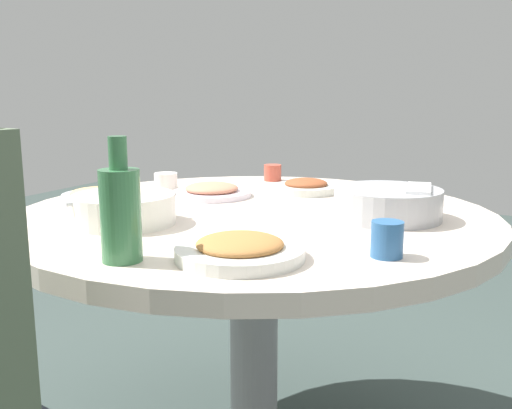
{
  "coord_description": "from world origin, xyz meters",
  "views": [
    {
      "loc": [
        -1.33,
        -0.67,
        1.07
      ],
      "look_at": [
        -0.05,
        -0.03,
        0.78
      ],
      "focal_mm": 40.92,
      "sensor_mm": 36.0,
      "label": 1
    }
  ],
  "objects_px": {
    "rice_bowl": "(388,203)",
    "dish_shrimp": "(212,191)",
    "green_bottle": "(120,212)",
    "tea_cup_side": "(166,181)",
    "dish_stirfry": "(306,187)",
    "round_dining_table": "(254,253)",
    "dish_tofu_braise": "(240,249)",
    "tea_cup_near": "(273,173)",
    "soup_bowl": "(124,210)",
    "tea_cup_far": "(387,239)",
    "dish_noodles": "(97,194)"
  },
  "relations": [
    {
      "from": "tea_cup_far",
      "to": "tea_cup_side",
      "type": "height_order",
      "value": "tea_cup_far"
    },
    {
      "from": "dish_tofu_braise",
      "to": "dish_noodles",
      "type": "bearing_deg",
      "value": 62.1
    },
    {
      "from": "green_bottle",
      "to": "dish_shrimp",
      "type": "bearing_deg",
      "value": 16.65
    },
    {
      "from": "soup_bowl",
      "to": "green_bottle",
      "type": "height_order",
      "value": "green_bottle"
    },
    {
      "from": "dish_stirfry",
      "to": "tea_cup_far",
      "type": "relative_size",
      "value": 2.92
    },
    {
      "from": "round_dining_table",
      "to": "dish_noodles",
      "type": "distance_m",
      "value": 0.5
    },
    {
      "from": "dish_stirfry",
      "to": "tea_cup_near",
      "type": "height_order",
      "value": "tea_cup_near"
    },
    {
      "from": "round_dining_table",
      "to": "rice_bowl",
      "type": "relative_size",
      "value": 4.75
    },
    {
      "from": "dish_noodles",
      "to": "tea_cup_near",
      "type": "height_order",
      "value": "tea_cup_near"
    },
    {
      "from": "rice_bowl",
      "to": "tea_cup_near",
      "type": "height_order",
      "value": "rice_bowl"
    },
    {
      "from": "soup_bowl",
      "to": "dish_shrimp",
      "type": "distance_m",
      "value": 0.4
    },
    {
      "from": "soup_bowl",
      "to": "tea_cup_near",
      "type": "relative_size",
      "value": 4.0
    },
    {
      "from": "dish_tofu_braise",
      "to": "dish_noodles",
      "type": "distance_m",
      "value": 0.74
    },
    {
      "from": "dish_stirfry",
      "to": "green_bottle",
      "type": "relative_size",
      "value": 0.87
    },
    {
      "from": "soup_bowl",
      "to": "dish_noodles",
      "type": "relative_size",
      "value": 1.2
    },
    {
      "from": "round_dining_table",
      "to": "tea_cup_near",
      "type": "distance_m",
      "value": 0.54
    },
    {
      "from": "round_dining_table",
      "to": "dish_noodles",
      "type": "xyz_separation_m",
      "value": [
        -0.05,
        0.48,
        0.13
      ]
    },
    {
      "from": "tea_cup_far",
      "to": "tea_cup_side",
      "type": "relative_size",
      "value": 0.94
    },
    {
      "from": "tea_cup_side",
      "to": "dish_tofu_braise",
      "type": "bearing_deg",
      "value": -135.14
    },
    {
      "from": "dish_tofu_braise",
      "to": "dish_stirfry",
      "type": "relative_size",
      "value": 1.22
    },
    {
      "from": "dish_stirfry",
      "to": "green_bottle",
      "type": "height_order",
      "value": "green_bottle"
    },
    {
      "from": "rice_bowl",
      "to": "dish_stirfry",
      "type": "relative_size",
      "value": 1.3
    },
    {
      "from": "soup_bowl",
      "to": "tea_cup_near",
      "type": "distance_m",
      "value": 0.76
    },
    {
      "from": "dish_shrimp",
      "to": "dish_stirfry",
      "type": "xyz_separation_m",
      "value": [
        0.19,
        -0.22,
        0.0
      ]
    },
    {
      "from": "dish_tofu_braise",
      "to": "tea_cup_far",
      "type": "distance_m",
      "value": 0.28
    },
    {
      "from": "round_dining_table",
      "to": "tea_cup_side",
      "type": "bearing_deg",
      "value": 65.58
    },
    {
      "from": "soup_bowl",
      "to": "green_bottle",
      "type": "relative_size",
      "value": 1.04
    },
    {
      "from": "dish_stirfry",
      "to": "dish_shrimp",
      "type": "bearing_deg",
      "value": 130.5
    },
    {
      "from": "dish_tofu_braise",
      "to": "tea_cup_far",
      "type": "height_order",
      "value": "tea_cup_far"
    },
    {
      "from": "dish_noodles",
      "to": "green_bottle",
      "type": "relative_size",
      "value": 0.87
    },
    {
      "from": "rice_bowl",
      "to": "dish_tofu_braise",
      "type": "xyz_separation_m",
      "value": [
        -0.47,
        0.16,
        -0.02
      ]
    },
    {
      "from": "tea_cup_far",
      "to": "green_bottle",
      "type": "bearing_deg",
      "value": 119.51
    },
    {
      "from": "green_bottle",
      "to": "tea_cup_near",
      "type": "xyz_separation_m",
      "value": [
        1.0,
        0.16,
        -0.07
      ]
    },
    {
      "from": "tea_cup_near",
      "to": "tea_cup_side",
      "type": "xyz_separation_m",
      "value": [
        -0.31,
        0.23,
        -0.0
      ]
    },
    {
      "from": "round_dining_table",
      "to": "tea_cup_far",
      "type": "distance_m",
      "value": 0.51
    },
    {
      "from": "dish_stirfry",
      "to": "round_dining_table",
      "type": "bearing_deg",
      "value": 177.48
    },
    {
      "from": "dish_tofu_braise",
      "to": "tea_cup_side",
      "type": "distance_m",
      "value": 0.83
    },
    {
      "from": "green_bottle",
      "to": "soup_bowl",
      "type": "bearing_deg",
      "value": 38.42
    },
    {
      "from": "rice_bowl",
      "to": "dish_noodles",
      "type": "height_order",
      "value": "rice_bowl"
    },
    {
      "from": "tea_cup_side",
      "to": "dish_stirfry",
      "type": "bearing_deg",
      "value": -71.26
    },
    {
      "from": "round_dining_table",
      "to": "dish_stirfry",
      "type": "height_order",
      "value": "dish_stirfry"
    },
    {
      "from": "tea_cup_near",
      "to": "tea_cup_side",
      "type": "distance_m",
      "value": 0.39
    },
    {
      "from": "tea_cup_near",
      "to": "dish_tofu_braise",
      "type": "bearing_deg",
      "value": -158.65
    },
    {
      "from": "soup_bowl",
      "to": "tea_cup_near",
      "type": "bearing_deg",
      "value": -2.6
    },
    {
      "from": "rice_bowl",
      "to": "soup_bowl",
      "type": "xyz_separation_m",
      "value": [
        -0.34,
        0.54,
        -0.01
      ]
    },
    {
      "from": "green_bottle",
      "to": "tea_cup_side",
      "type": "relative_size",
      "value": 3.14
    },
    {
      "from": "soup_bowl",
      "to": "tea_cup_far",
      "type": "height_order",
      "value": "soup_bowl"
    },
    {
      "from": "rice_bowl",
      "to": "tea_cup_near",
      "type": "bearing_deg",
      "value": 50.41
    },
    {
      "from": "tea_cup_far",
      "to": "tea_cup_side",
      "type": "distance_m",
      "value": 0.94
    },
    {
      "from": "rice_bowl",
      "to": "dish_shrimp",
      "type": "height_order",
      "value": "rice_bowl"
    }
  ]
}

